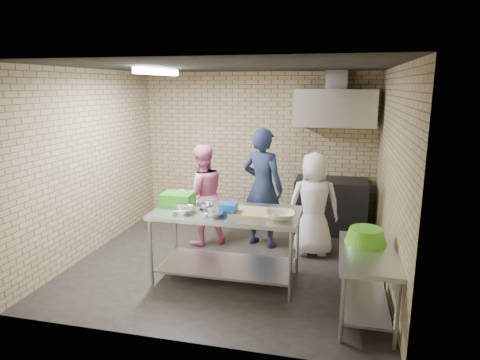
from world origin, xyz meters
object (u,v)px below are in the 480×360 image
blue_tub (228,209)px  bottle_green (363,113)px  man_navy (263,188)px  woman_white (314,204)px  stove (330,205)px  bottle_red (338,111)px  green_basin (366,236)px  woman_pink (202,195)px  green_crate (178,199)px  prep_table (227,245)px  side_counter (366,284)px

blue_tub → bottle_green: size_ratio=1.35×
man_navy → woman_white: size_ratio=1.21×
stove → bottle_red: size_ratio=6.67×
green_basin → woman_pink: (-2.38, 1.43, -0.05)m
stove → green_crate: green_crate is taller
green_crate → bottle_red: bearing=49.4°
stove → man_navy: (-1.02, -0.91, 0.47)m
bottle_red → bottle_green: bearing=0.0°
blue_tub → man_navy: (0.18, 1.39, -0.06)m
green_crate → woman_pink: size_ratio=0.26×
green_basin → prep_table: bearing=170.0°
side_counter → prep_table: bearing=162.1°
side_counter → woman_white: size_ratio=0.78×
green_crate → man_navy: (0.93, 1.17, -0.07)m
prep_table → bottle_red: (1.29, 2.44, 1.57)m
green_crate → woman_pink: 1.04m
prep_table → woman_white: size_ratio=1.19×
green_crate → green_basin: green_crate is taller
bottle_red → woman_pink: bottle_red is taller
green_basin → woman_pink: woman_pink is taller
bottle_red → bottle_green: size_ratio=1.20×
side_counter → green_crate: (-2.39, 0.67, 0.62)m
prep_table → woman_white: 1.53m
bottle_red → woman_white: bottle_red is taller
green_crate → green_basin: size_ratio=0.88×
stove → bottle_red: bottle_red is taller
blue_tub → man_navy: 1.40m
stove → bottle_green: 1.65m
green_crate → woman_pink: bearing=90.4°
green_crate → prep_table: bearing=-9.7°
blue_tub → man_navy: bearing=82.8°
side_counter → woman_white: bearing=112.3°
green_basin → bottle_red: bottle_red is taller
side_counter → blue_tub: (-1.64, 0.45, 0.60)m
green_crate → bottle_red: size_ratio=2.26×
bottle_red → stove: bearing=-101.8°
side_counter → bottle_green: size_ratio=8.00×
man_navy → woman_white: 0.83m
prep_table → woman_pink: (-0.71, 1.13, 0.33)m
prep_table → side_counter: 1.78m
prep_table → green_crate: 0.89m
bottle_red → woman_pink: (-2.00, -1.31, -1.24)m
stove → blue_tub: 2.65m
blue_tub → woman_white: (0.97, 1.20, -0.21)m
stove → prep_table: bearing=-119.5°
green_basin → bottle_green: size_ratio=3.07×
bottle_red → bottle_green: (0.40, 0.00, -0.01)m
woman_pink → green_basin: bearing=114.6°
side_counter → man_navy: bearing=128.7°
woman_white → bottle_green: bearing=-125.8°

